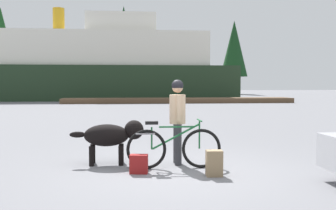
# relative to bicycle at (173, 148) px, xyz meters

# --- Properties ---
(ground_plane) EXTENTS (160.00, 160.00, 0.00)m
(ground_plane) POSITION_rel_bicycle_xyz_m (0.01, -0.27, -0.40)
(ground_plane) COLOR slate
(bicycle) EXTENTS (1.80, 0.44, 0.93)m
(bicycle) POSITION_rel_bicycle_xyz_m (0.00, 0.00, 0.00)
(bicycle) COLOR black
(bicycle) RESTS_ON ground_plane
(person_cyclist) EXTENTS (0.32, 0.53, 1.69)m
(person_cyclist) POSITION_rel_bicycle_xyz_m (0.13, 0.42, 0.61)
(person_cyclist) COLOR #333338
(person_cyclist) RESTS_ON ground_plane
(dog) EXTENTS (1.47, 0.52, 0.88)m
(dog) POSITION_rel_bicycle_xyz_m (-1.18, 0.53, 0.18)
(dog) COLOR black
(dog) RESTS_ON ground_plane
(backpack) EXTENTS (0.29, 0.21, 0.45)m
(backpack) POSITION_rel_bicycle_xyz_m (0.64, -0.67, -0.18)
(backpack) COLOR #8C7251
(backpack) RESTS_ON ground_plane
(handbag_pannier) EXTENTS (0.34, 0.23, 0.34)m
(handbag_pannier) POSITION_rel_bicycle_xyz_m (-0.66, -0.32, -0.23)
(handbag_pannier) COLOR maroon
(handbag_pannier) RESTS_ON ground_plane
(dock_pier) EXTENTS (18.73, 2.25, 0.40)m
(dock_pier) POSITION_rel_bicycle_xyz_m (3.19, 24.38, -0.20)
(dock_pier) COLOR brown
(dock_pier) RESTS_ON ground_plane
(ferry_boat) EXTENTS (27.28, 7.76, 8.83)m
(ferry_boat) POSITION_rel_bicycle_xyz_m (-4.19, 31.53, 2.71)
(ferry_boat) COLOR #1E331E
(ferry_boat) RESTS_ON ground_plane
(pine_tree_far_left) EXTENTS (3.95, 3.95, 11.99)m
(pine_tree_far_left) POSITION_rel_bicycle_xyz_m (-18.30, 48.48, 7.23)
(pine_tree_far_left) COLOR #4C331E
(pine_tree_far_left) RESTS_ON ground_plane
(pine_tree_center) EXTENTS (4.23, 4.23, 12.75)m
(pine_tree_center) POSITION_rel_bicycle_xyz_m (-1.58, 50.00, 7.41)
(pine_tree_center) COLOR #4C331E
(pine_tree_center) RESTS_ON ground_plane
(pine_tree_far_right) EXTENTS (3.93, 3.93, 10.67)m
(pine_tree_far_right) POSITION_rel_bicycle_xyz_m (14.35, 48.39, 6.19)
(pine_tree_far_right) COLOR #4C331E
(pine_tree_far_right) RESTS_ON ground_plane
(pine_tree_mid_back) EXTENTS (3.14, 3.14, 9.93)m
(pine_tree_mid_back) POSITION_rel_bicycle_xyz_m (-7.06, 53.39, 5.75)
(pine_tree_mid_back) COLOR #4C331E
(pine_tree_mid_back) RESTS_ON ground_plane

